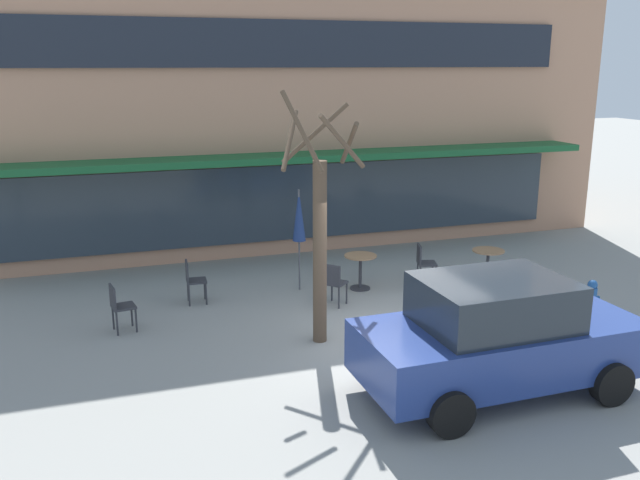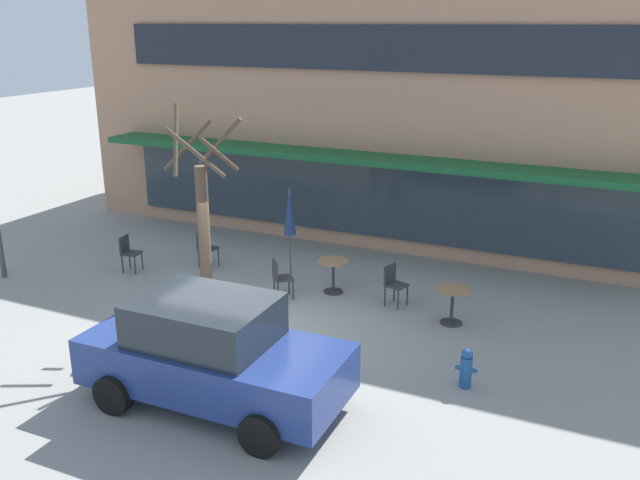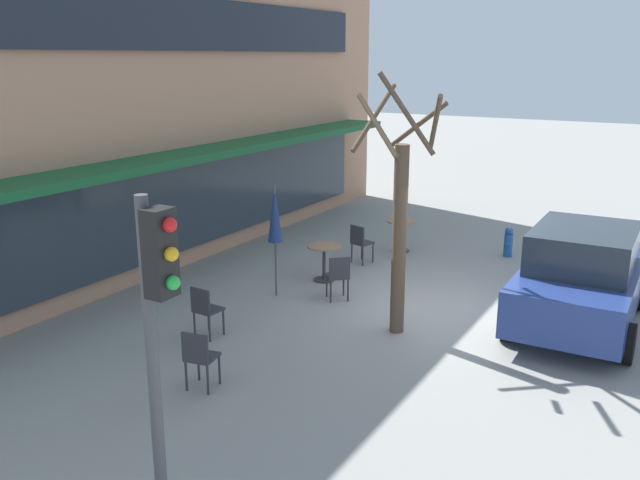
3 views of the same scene
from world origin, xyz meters
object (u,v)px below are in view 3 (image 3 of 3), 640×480
object	(u,v)px
cafe_chair_1	(205,308)
street_tree	(400,219)
cafe_table_near_wall	(401,230)
fire_hydrant	(508,242)
parked_sedan	(582,276)
cafe_table_streetside	(324,257)
cafe_chair_2	(199,355)
traffic_light_pole	(157,316)
patio_umbrella_green_folded	(275,215)
cafe_chair_0	(338,274)
cafe_chair_3	(360,241)

from	to	relation	value
cafe_chair_1	street_tree	size ratio (longest dim) A/B	0.21
cafe_table_near_wall	fire_hydrant	size ratio (longest dim) A/B	1.08
parked_sedan	cafe_table_near_wall	bearing A→B (deg)	59.45
cafe_table_streetside	cafe_chair_2	size ratio (longest dim) A/B	0.85
parked_sedan	street_tree	xyz separation A→B (m)	(-1.88, 2.62, 1.10)
parked_sedan	traffic_light_pole	xyz separation A→B (m)	(-7.66, 2.47, 1.42)
cafe_chair_1	fire_hydrant	world-z (taller)	cafe_chair_1
patio_umbrella_green_folded	cafe_chair_0	bearing A→B (deg)	-73.13
patio_umbrella_green_folded	street_tree	distance (m)	2.82
cafe_chair_0	fire_hydrant	bearing A→B (deg)	-23.80
cafe_table_near_wall	traffic_light_pole	bearing A→B (deg)	-168.74
cafe_chair_2	fire_hydrant	xyz separation A→B (m)	(8.72, -1.97, -0.17)
parked_sedan	traffic_light_pole	world-z (taller)	traffic_light_pole
cafe_table_streetside	parked_sedan	xyz separation A→B (m)	(0.16, -5.03, 0.36)
cafe_chair_0	fire_hydrant	xyz separation A→B (m)	(4.59, -2.02, -0.17)
cafe_table_near_wall	cafe_chair_1	size ratio (longest dim) A/B	0.85
cafe_chair_1	parked_sedan	bearing A→B (deg)	-54.69
cafe_table_streetside	cafe_chair_1	bearing A→B (deg)	176.32
cafe_table_near_wall	cafe_table_streetside	world-z (taller)	same
street_tree	fire_hydrant	distance (m)	5.66
traffic_light_pole	fire_hydrant	xyz separation A→B (m)	(11.19, -0.29, -1.94)
cafe_chair_3	fire_hydrant	size ratio (longest dim) A/B	1.26
street_tree	traffic_light_pole	world-z (taller)	street_tree
street_tree	traffic_light_pole	bearing A→B (deg)	-178.49
patio_umbrella_green_folded	cafe_chair_2	world-z (taller)	patio_umbrella_green_folded
cafe_chair_3	parked_sedan	bearing A→B (deg)	-104.73
traffic_light_pole	cafe_chair_0	bearing A→B (deg)	14.70
patio_umbrella_green_folded	cafe_chair_2	distance (m)	4.12
cafe_chair_1	patio_umbrella_green_folded	bearing A→B (deg)	3.16
patio_umbrella_green_folded	cafe_chair_2	bearing A→B (deg)	-161.86
cafe_chair_1	cafe_chair_2	distance (m)	1.85
cafe_chair_0	cafe_chair_1	world-z (taller)	same
patio_umbrella_green_folded	parked_sedan	bearing A→B (deg)	-75.16
cafe_table_near_wall	cafe_table_streetside	xyz separation A→B (m)	(-2.83, 0.50, 0.00)
cafe_table_near_wall	traffic_light_pole	size ratio (longest dim) A/B	0.22
cafe_chair_1	cafe_chair_3	xyz separation A→B (m)	(5.02, -0.33, 0.00)
fire_hydrant	cafe_table_near_wall	bearing A→B (deg)	109.89
cafe_table_streetside	patio_umbrella_green_folded	bearing A→B (deg)	164.28
cafe_chair_2	traffic_light_pole	size ratio (longest dim) A/B	0.26
cafe_chair_3	street_tree	bearing A→B (deg)	-144.06
patio_umbrella_green_folded	cafe_chair_0	distance (m)	1.66
cafe_chair_0	cafe_chair_2	world-z (taller)	same
patio_umbrella_green_folded	traffic_light_pole	size ratio (longest dim) A/B	0.65
cafe_chair_3	parked_sedan	size ratio (longest dim) A/B	0.21
cafe_chair_0	cafe_chair_3	size ratio (longest dim) A/B	1.00
traffic_light_pole	parked_sedan	bearing A→B (deg)	-17.85
traffic_light_pole	cafe_table_near_wall	bearing A→B (deg)	11.26
cafe_table_streetside	fire_hydrant	distance (m)	4.66
cafe_chair_3	parked_sedan	world-z (taller)	parked_sedan
cafe_chair_3	cafe_table_near_wall	bearing A→B (deg)	-16.15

